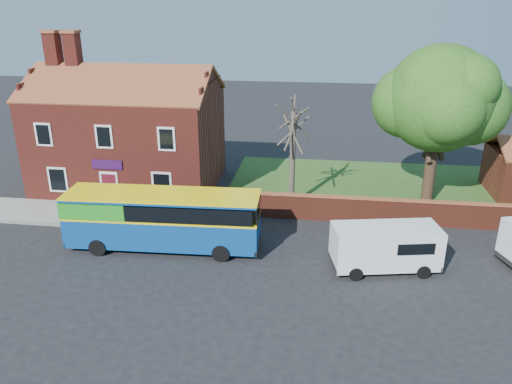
# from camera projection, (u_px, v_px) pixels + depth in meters

# --- Properties ---
(ground) EXTENTS (120.00, 120.00, 0.00)m
(ground) POSITION_uv_depth(u_px,v_px,m) (186.00, 270.00, 24.78)
(ground) COLOR black
(ground) RESTS_ON ground
(pavement) EXTENTS (18.00, 3.50, 0.12)m
(pavement) POSITION_uv_depth(u_px,v_px,m) (101.00, 215.00, 30.94)
(pavement) COLOR gray
(pavement) RESTS_ON ground
(kerb) EXTENTS (18.00, 0.15, 0.14)m
(kerb) POSITION_uv_depth(u_px,v_px,m) (88.00, 227.00, 29.32)
(kerb) COLOR slate
(kerb) RESTS_ON ground
(grass_strip) EXTENTS (26.00, 12.00, 0.04)m
(grass_strip) POSITION_uv_depth(u_px,v_px,m) (414.00, 189.00, 35.14)
(grass_strip) COLOR #426B28
(grass_strip) RESTS_ON ground
(shop_building) EXTENTS (12.30, 8.13, 10.50)m
(shop_building) POSITION_uv_depth(u_px,v_px,m) (129.00, 138.00, 35.02)
(shop_building) COLOR maroon
(shop_building) RESTS_ON ground
(boundary_wall) EXTENTS (22.00, 0.38, 1.60)m
(boundary_wall) POSITION_uv_depth(u_px,v_px,m) (431.00, 213.00, 29.31)
(boundary_wall) COLOR maroon
(boundary_wall) RESTS_ON ground
(bus) EXTENTS (10.32, 2.98, 3.12)m
(bus) POSITION_uv_depth(u_px,v_px,m) (157.00, 217.00, 26.44)
(bus) COLOR navy
(bus) RESTS_ON ground
(van_near) EXTENTS (5.48, 3.04, 2.27)m
(van_near) POSITION_uv_depth(u_px,v_px,m) (386.00, 246.00, 24.46)
(van_near) COLOR white
(van_near) RESTS_ON ground
(large_tree) EXTENTS (8.34, 6.60, 10.17)m
(large_tree) POSITION_uv_depth(u_px,v_px,m) (440.00, 102.00, 30.74)
(large_tree) COLOR black
(large_tree) RESTS_ON ground
(bare_tree) EXTENTS (2.54, 3.02, 6.77)m
(bare_tree) POSITION_uv_depth(u_px,v_px,m) (293.00, 154.00, 31.24)
(bare_tree) COLOR #4C4238
(bare_tree) RESTS_ON ground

